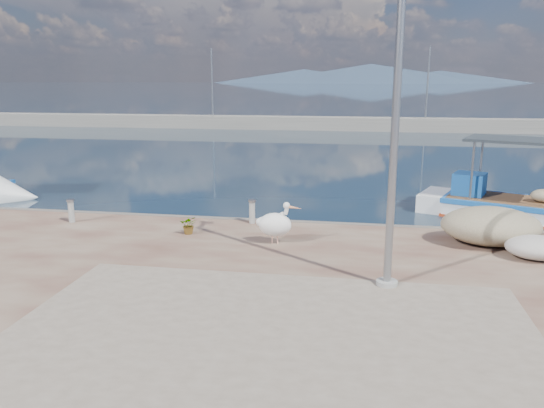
{
  "coord_description": "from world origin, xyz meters",
  "views": [
    {
      "loc": [
        2.4,
        -10.31,
        4.69
      ],
      "look_at": [
        0.0,
        3.8,
        1.3
      ],
      "focal_mm": 35.0,
      "sensor_mm": 36.0,
      "label": 1
    }
  ],
  "objects_px": {
    "boat_right": "(515,211)",
    "lamp_post": "(395,126)",
    "bollard_near": "(252,210)",
    "pelican": "(276,224)"
  },
  "relations": [
    {
      "from": "boat_right",
      "to": "lamp_post",
      "type": "xyz_separation_m",
      "value": [
        -4.69,
        -8.24,
        3.55
      ]
    },
    {
      "from": "lamp_post",
      "to": "bollard_near",
      "type": "height_order",
      "value": "lamp_post"
    },
    {
      "from": "boat_right",
      "to": "lamp_post",
      "type": "relative_size",
      "value": 1.0
    },
    {
      "from": "bollard_near",
      "to": "pelican",
      "type": "bearing_deg",
      "value": -61.63
    },
    {
      "from": "boat_right",
      "to": "bollard_near",
      "type": "xyz_separation_m",
      "value": [
        -8.45,
        -3.96,
        0.64
      ]
    },
    {
      "from": "pelican",
      "to": "bollard_near",
      "type": "height_order",
      "value": "pelican"
    },
    {
      "from": "boat_right",
      "to": "pelican",
      "type": "relative_size",
      "value": 5.91
    },
    {
      "from": "boat_right",
      "to": "bollard_near",
      "type": "height_order",
      "value": "boat_right"
    },
    {
      "from": "pelican",
      "to": "lamp_post",
      "type": "relative_size",
      "value": 0.17
    },
    {
      "from": "pelican",
      "to": "lamp_post",
      "type": "bearing_deg",
      "value": -33.6
    }
  ]
}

